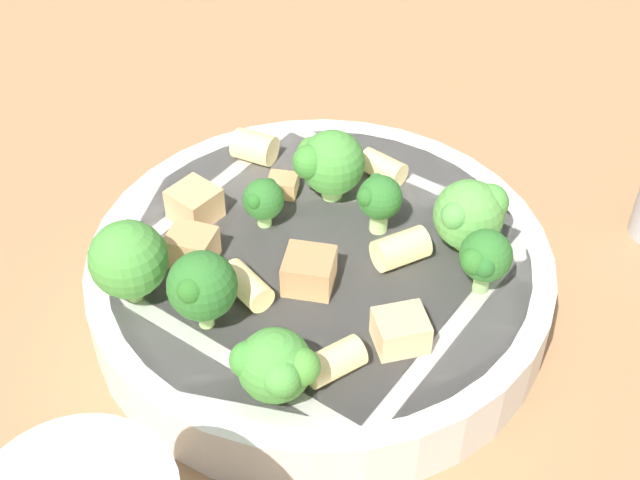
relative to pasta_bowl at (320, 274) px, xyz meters
The scene contains 20 objects.
ground_plane 0.02m from the pasta_bowl, ahead, with size 2.00×2.00×0.00m, color #936D47.
pasta_bowl is the anchor object (origin of this frame).
broccoli_floret_0 0.09m from the pasta_bowl, 117.33° to the right, with size 0.04×0.04×0.04m.
broccoli_floret_1 0.10m from the pasta_bowl, 136.37° to the left, with size 0.04×0.03×0.04m.
broccoli_floret_2 0.05m from the pasta_bowl, 83.78° to the right, with size 0.02×0.03×0.03m.
broccoli_floret_3 0.09m from the pasta_bowl, 140.69° to the right, with size 0.03×0.03×0.04m.
broccoli_floret_4 0.05m from the pasta_bowl, 19.51° to the left, with size 0.02×0.02×0.03m.
broccoli_floret_5 0.08m from the pasta_bowl, 99.81° to the left, with size 0.03×0.03×0.04m.
broccoli_floret_6 0.06m from the pasta_bowl, 37.32° to the right, with size 0.04×0.04×0.04m.
broccoli_floret_7 0.10m from the pasta_bowl, 77.04° to the left, with size 0.04×0.04×0.05m.
rigatoni_0 0.09m from the pasta_bowl, ahead, with size 0.02×0.02×0.02m, color #E0C67F.
rigatoni_1 0.08m from the pasta_bowl, 61.01° to the right, with size 0.01×0.01×0.03m, color #E0C67F.
rigatoni_2 0.05m from the pasta_bowl, 128.64° to the right, with size 0.02×0.02×0.03m, color #E0C67F.
rigatoni_3 0.08m from the pasta_bowl, 152.74° to the left, with size 0.01×0.01×0.03m, color #E0C67F.
rigatoni_4 0.05m from the pasta_bowl, 97.88° to the left, with size 0.01×0.01×0.03m, color #E0C67F.
chicken_chunk_0 0.08m from the pasta_bowl, 34.36° to the left, with size 0.02×0.02×0.02m, color tan.
chicken_chunk_1 0.07m from the pasta_bowl, 61.73° to the left, with size 0.02×0.02×0.02m, color tan.
chicken_chunk_2 0.06m from the pasta_bowl, ahead, with size 0.02×0.01×0.01m, color tan.
chicken_chunk_3 0.07m from the pasta_bowl, behind, with size 0.02×0.02×0.02m, color tan.
chicken_chunk_4 0.03m from the pasta_bowl, 134.03° to the left, with size 0.02×0.02×0.02m, color #A87A4C.
Camera 1 is at (-0.29, 0.18, 0.36)m, focal length 50.00 mm.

